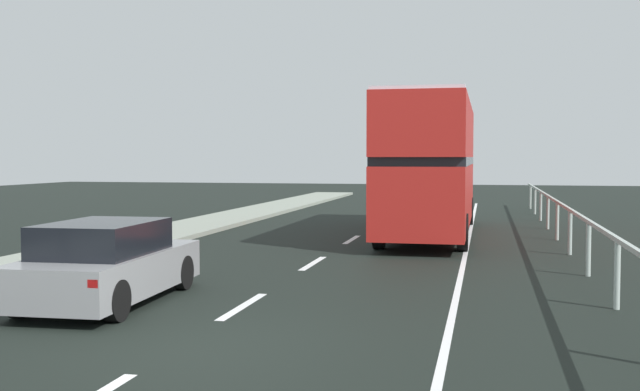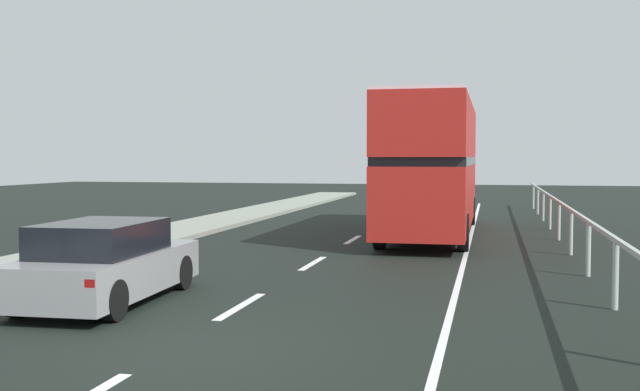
% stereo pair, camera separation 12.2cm
% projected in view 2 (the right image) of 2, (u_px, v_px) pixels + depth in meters
% --- Properties ---
extents(ground_plane, '(75.14, 120.00, 0.10)m').
position_uv_depth(ground_plane, '(175.00, 349.00, 9.88)').
color(ground_plane, black).
extents(lane_paint_markings, '(3.58, 46.00, 0.01)m').
position_uv_depth(lane_paint_markings, '(408.00, 262.00, 17.74)').
color(lane_paint_markings, silver).
rests_on(lane_paint_markings, ground).
extents(bridge_side_railing, '(0.10, 42.00, 1.18)m').
position_uv_depth(bridge_side_railing, '(579.00, 224.00, 17.24)').
color(bridge_side_railing, '#AEBBB4').
rests_on(bridge_side_railing, ground).
extents(double_decker_bus_red, '(2.51, 11.01, 4.26)m').
position_uv_depth(double_decker_bus_red, '(433.00, 164.00, 23.72)').
color(double_decker_bus_red, red).
rests_on(double_decker_bus_red, ground).
extents(hatchback_car_near, '(1.94, 4.26, 1.40)m').
position_uv_depth(hatchback_car_near, '(106.00, 263.00, 12.75)').
color(hatchback_car_near, gray).
rests_on(hatchback_car_near, ground).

